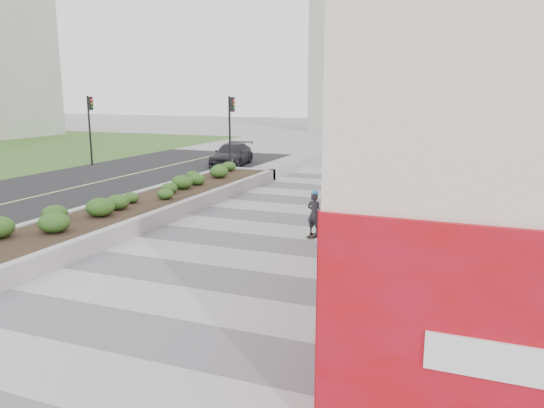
{
  "coord_description": "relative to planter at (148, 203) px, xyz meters",
  "views": [
    {
      "loc": [
        5.74,
        -8.97,
        4.4
      ],
      "look_at": [
        -0.03,
        5.53,
        1.1
      ],
      "focal_mm": 35.0,
      "sensor_mm": 36.0,
      "label": 1
    }
  ],
  "objects": [
    {
      "name": "ground",
      "position": [
        5.5,
        -7.0,
        -0.42
      ],
      "size": [
        160.0,
        160.0,
        0.0
      ],
      "primitive_type": "plane",
      "color": "gray",
      "rests_on": "ground"
    },
    {
      "name": "walkway",
      "position": [
        5.5,
        -4.0,
        -0.41
      ],
      "size": [
        8.0,
        36.0,
        0.01
      ],
      "primitive_type": "cube",
      "color": "#A8A8AD",
      "rests_on": "ground"
    },
    {
      "name": "building",
      "position": [
        12.48,
        1.98,
        3.56
      ],
      "size": [
        6.04,
        24.08,
        8.0
      ],
      "color": "beige",
      "rests_on": "ground"
    },
    {
      "name": "planter",
      "position": [
        0.0,
        0.0,
        0.0
      ],
      "size": [
        3.0,
        18.0,
        0.9
      ],
      "color": "#9E9EA0",
      "rests_on": "ground"
    },
    {
      "name": "street",
      "position": [
        -6.5,
        0.0,
        -0.42
      ],
      "size": [
        10.0,
        40.0,
        0.0
      ],
      "primitive_type": "cube",
      "color": "black",
      "rests_on": "ground"
    },
    {
      "name": "traffic_signal_near",
      "position": [
        -1.73,
        10.5,
        2.34
      ],
      "size": [
        0.33,
        0.28,
        4.2
      ],
      "color": "black",
      "rests_on": "ground"
    },
    {
      "name": "traffic_signal_far",
      "position": [
        -10.93,
        10.0,
        2.34
      ],
      "size": [
        0.33,
        0.28,
        4.2
      ],
      "color": "black",
      "rests_on": "ground"
    },
    {
      "name": "distant_bldg_north_l",
      "position": [
        0.5,
        48.0,
        9.58
      ],
      "size": [
        16.0,
        12.0,
        20.0
      ],
      "primitive_type": "cube",
      "color": "#ADAAA3",
      "rests_on": "ground"
    },
    {
      "name": "manhole_cover",
      "position": [
        6.0,
        -4.0,
        -0.42
      ],
      "size": [
        0.44,
        0.44,
        0.01
      ],
      "primitive_type": "cylinder",
      "color": "#595654",
      "rests_on": "ground"
    },
    {
      "name": "skateboarder",
      "position": [
        6.59,
        -0.75,
        0.33
      ],
      "size": [
        0.54,
        0.75,
        1.48
      ],
      "rotation": [
        0.0,
        0.0,
        -0.2
      ],
      "color": "beige",
      "rests_on": "ground"
    },
    {
      "name": "car_dark",
      "position": [
        -3.0,
        13.17,
        0.24
      ],
      "size": [
        2.63,
        4.83,
        1.33
      ],
      "primitive_type": "imported",
      "rotation": [
        0.0,
        0.0,
        0.18
      ],
      "color": "black",
      "rests_on": "ground"
    }
  ]
}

